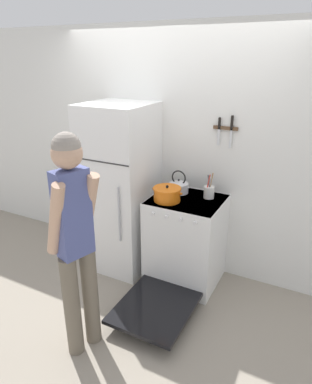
# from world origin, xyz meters

# --- Properties ---
(ground_plane) EXTENTS (14.00, 14.00, 0.00)m
(ground_plane) POSITION_xyz_m (0.00, 0.00, 0.00)
(ground_plane) COLOR gray
(wall_back) EXTENTS (10.00, 0.06, 2.55)m
(wall_back) POSITION_xyz_m (0.00, 0.03, 1.27)
(wall_back) COLOR silver
(wall_back) RESTS_ON ground_plane
(refrigerator) EXTENTS (0.67, 0.70, 1.81)m
(refrigerator) POSITION_xyz_m (-0.46, -0.33, 0.90)
(refrigerator) COLOR white
(refrigerator) RESTS_ON ground_plane
(stove_range) EXTENTS (0.71, 1.37, 0.93)m
(stove_range) POSITION_xyz_m (0.30, -0.35, 0.46)
(stove_range) COLOR white
(stove_range) RESTS_ON ground_plane
(dutch_oven_pot) EXTENTS (0.31, 0.27, 0.16)m
(dutch_oven_pot) POSITION_xyz_m (0.14, -0.44, 0.99)
(dutch_oven_pot) COLOR orange
(dutch_oven_pot) RESTS_ON stove_range
(tea_kettle) EXTENTS (0.25, 0.20, 0.24)m
(tea_kettle) POSITION_xyz_m (0.15, -0.19, 0.99)
(tea_kettle) COLOR silver
(tea_kettle) RESTS_ON stove_range
(utensil_jar) EXTENTS (0.10, 0.10, 0.26)m
(utensil_jar) POSITION_xyz_m (0.48, -0.18, 0.99)
(utensil_jar) COLOR silver
(utensil_jar) RESTS_ON stove_range
(person) EXTENTS (0.36, 0.42, 1.78)m
(person) POSITION_xyz_m (-0.07, -1.53, 1.02)
(person) COLOR #6B6051
(person) RESTS_ON ground_plane
(wall_knife_strip) EXTENTS (0.24, 0.03, 0.31)m
(wall_knife_strip) POSITION_xyz_m (0.55, -0.02, 1.60)
(wall_knife_strip) COLOR brown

